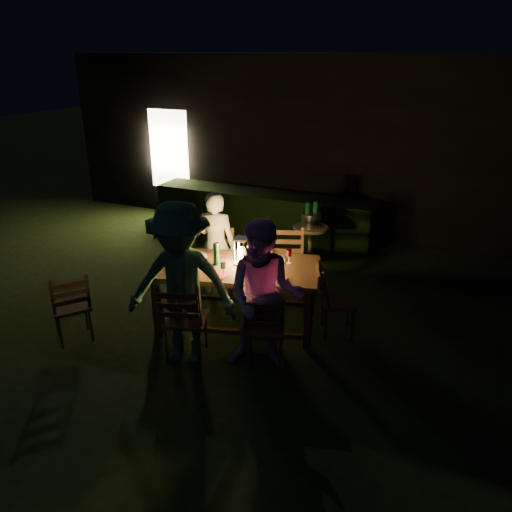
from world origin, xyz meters
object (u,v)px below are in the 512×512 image
at_px(person_house_side, 216,245).
at_px(lantern, 241,253).
at_px(dining_table, 237,272).
at_px(chair_far_left, 216,276).
at_px(chair_far_right, 286,280).
at_px(bottle_table, 216,254).
at_px(ice_bucket, 311,220).
at_px(bottle_bucket_a, 307,217).
at_px(person_opp_right, 264,297).
at_px(chair_end, 336,312).
at_px(side_table, 310,232).
at_px(person_opp_left, 181,285).
at_px(chair_near_right, 265,340).
at_px(bottle_bucket_b, 315,216).
at_px(chair_spare, 73,318).
at_px(chair_near_left, 186,332).

bearing_deg(person_house_side, lantern, 123.00).
relative_size(dining_table, chair_far_left, 2.18).
relative_size(chair_far_right, bottle_table, 3.71).
distance_m(dining_table, ice_bucket, 2.06).
relative_size(chair_far_right, bottle_bucket_a, 3.25).
bearing_deg(person_opp_right, dining_table, 118.76).
relative_size(chair_end, side_table, 1.30).
bearing_deg(ice_bucket, person_opp_right, -82.27).
height_order(chair_end, person_opp_right, person_opp_right).
bearing_deg(person_opp_right, ice_bucket, 82.33).
bearing_deg(lantern, bottle_bucket_a, 84.13).
bearing_deg(chair_end, person_opp_left, -71.79).
height_order(chair_end, person_opp_left, person_opp_left).
distance_m(dining_table, person_house_side, 0.94).
relative_size(chair_near_right, chair_far_right, 0.93).
bearing_deg(person_opp_left, chair_far_left, 89.97).
xyz_separation_m(ice_bucket, bottle_bucket_a, (-0.05, -0.04, 0.05)).
distance_m(person_opp_left, lantern, 1.01).
relative_size(person_house_side, person_opp_right, 0.89).
xyz_separation_m(person_opp_left, bottle_bucket_b, (0.55, 2.99, -0.04)).
distance_m(lantern, bottle_bucket_a, 1.95).
height_order(chair_end, lantern, lantern).
bearing_deg(chair_spare, lantern, -16.97).
xyz_separation_m(chair_near_left, bottle_table, (-0.01, 0.80, 0.65)).
height_order(chair_far_right, person_opp_left, person_opp_left).
height_order(dining_table, bottle_bucket_b, bottle_bucket_b).
xyz_separation_m(bottle_table, bottle_bucket_b, (0.57, 2.14, -0.08)).
bearing_deg(chair_near_right, side_table, 78.76).
height_order(chair_near_left, bottle_bucket_b, bottle_bucket_b).
bearing_deg(chair_spare, person_opp_right, -40.92).
bearing_deg(lantern, person_opp_right, -49.91).
relative_size(chair_near_left, chair_far_right, 0.99).
bearing_deg(lantern, chair_far_right, 70.79).
distance_m(chair_near_left, ice_bucket, 2.99).
height_order(chair_end, person_house_side, person_house_side).
relative_size(dining_table, lantern, 6.22).
relative_size(chair_spare, person_opp_left, 0.52).
bearing_deg(person_house_side, chair_near_right, 119.55).
relative_size(chair_far_left, ice_bucket, 3.32).
height_order(chair_far_left, bottle_bucket_a, bottle_bucket_a).
distance_m(chair_near_right, bottle_bucket_b, 2.78).
bearing_deg(bottle_bucket_a, chair_far_left, -122.38).
bearing_deg(bottle_bucket_b, chair_spare, -122.10).
height_order(dining_table, chair_end, chair_end).
distance_m(chair_near_right, person_house_side, 1.89).
bearing_deg(lantern, bottle_table, -155.14).
relative_size(chair_far_right, person_opp_right, 0.61).
bearing_deg(ice_bucket, bottle_bucket_a, -141.34).
bearing_deg(chair_end, lantern, -100.28).
height_order(side_table, bottle_bucket_b, bottle_bucket_b).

